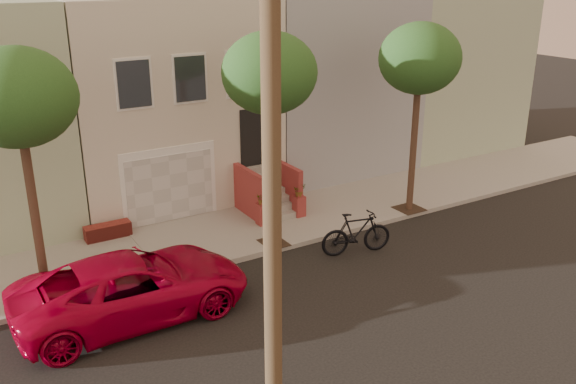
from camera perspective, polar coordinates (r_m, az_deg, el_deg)
ground at (r=15.53m, az=2.48°, el=-11.24°), size 90.00×90.00×0.00m
sidewalk at (r=19.65m, az=-6.19°, el=-4.04°), size 40.00×3.70×0.15m
house_row at (r=23.81m, az=-12.62°, el=8.91°), size 33.10×11.70×7.00m
tree_left at (r=15.28m, az=-23.63°, el=7.82°), size 2.70×2.57×6.30m
tree_mid at (r=17.34m, az=-1.71°, el=10.75°), size 2.70×2.57×6.30m
tree_right at (r=20.58m, az=12.02°, el=11.82°), size 2.70×2.57×6.30m
pickup_truck at (r=15.57m, az=-14.09°, el=-8.44°), size 5.67×2.63×1.57m
motorcycle at (r=18.42m, az=6.31°, el=-3.77°), size 2.27×1.12×1.31m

